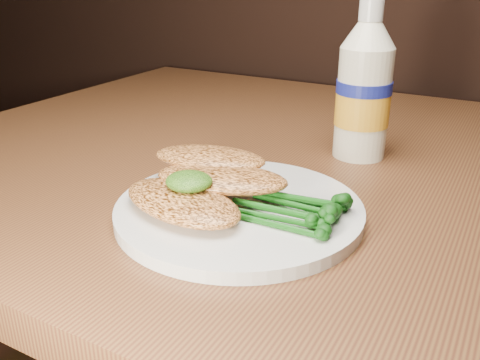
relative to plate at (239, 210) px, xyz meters
The scene contains 7 objects.
plate is the anchor object (origin of this frame).
chicken_front 0.06m from the plate, 132.40° to the right, with size 0.13×0.07×0.02m, color #F89A4F.
chicken_mid 0.04m from the plate, 161.70° to the left, with size 0.13×0.07×0.02m, color #F89A4F.
chicken_back 0.07m from the plate, 147.35° to the left, with size 0.12×0.06×0.02m, color #F89A4F.
pesto_front 0.06m from the plate, 142.49° to the right, with size 0.04×0.04×0.02m, color black.
broccolini_bundle 0.05m from the plate, ahead, with size 0.12×0.09×0.02m, color #124E11, non-canonical shape.
mayo_bottle 0.25m from the plate, 77.42° to the left, with size 0.07×0.07×0.19m, color #F3ECCE, non-canonical shape.
Camera 1 is at (0.15, 0.46, 0.98)m, focal length 39.03 mm.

